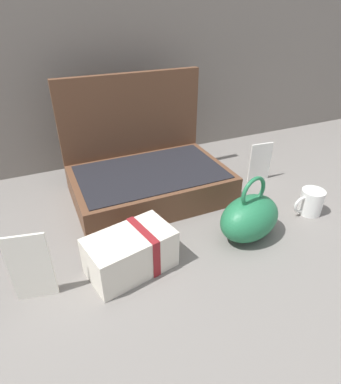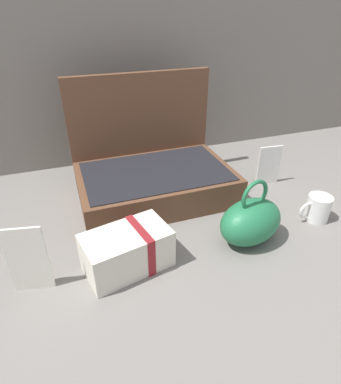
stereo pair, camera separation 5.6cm
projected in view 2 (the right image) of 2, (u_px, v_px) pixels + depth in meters
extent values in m
plane|color=slate|center=(160.00, 234.00, 0.94)|extent=(6.00, 6.00, 0.00)
cube|color=brown|center=(156.00, 185.00, 1.09)|extent=(0.51, 0.32, 0.10)
cube|color=black|center=(156.00, 171.00, 1.06)|extent=(0.47, 0.29, 0.00)
cube|color=brown|center=(141.00, 128.00, 1.15)|extent=(0.51, 0.02, 0.38)
ellipsoid|color=#237247|center=(251.00, 222.00, 0.88)|extent=(0.22, 0.17, 0.13)
torus|color=#237247|center=(255.00, 195.00, 0.84)|extent=(0.09, 0.03, 0.09)
cube|color=silver|center=(127.00, 250.00, 0.80)|extent=(0.23, 0.16, 0.10)
cube|color=maroon|center=(140.00, 245.00, 0.82)|extent=(0.05, 0.13, 0.11)
cylinder|color=white|center=(318.00, 208.00, 0.98)|extent=(0.07, 0.07, 0.08)
torus|color=white|center=(307.00, 210.00, 0.97)|extent=(0.06, 0.01, 0.06)
cube|color=white|center=(28.00, 260.00, 0.72)|extent=(0.09, 0.02, 0.18)
cube|color=white|center=(269.00, 165.00, 1.16)|extent=(0.09, 0.01, 0.15)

